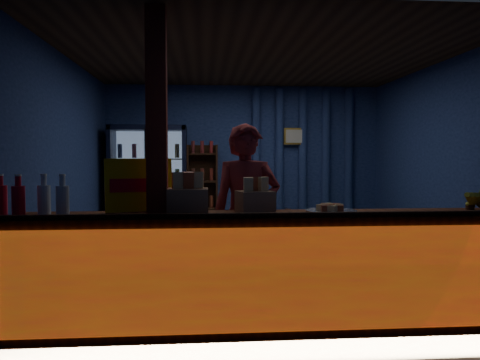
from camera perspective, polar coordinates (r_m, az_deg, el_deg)
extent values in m
plane|color=#515154|center=(5.90, 2.32, -10.98)|extent=(4.60, 4.60, 0.00)
plane|color=navy|center=(7.92, 0.45, 2.09)|extent=(4.60, 0.00, 4.60)
plane|color=navy|center=(3.56, 6.55, 0.95)|extent=(4.60, 0.00, 4.60)
plane|color=navy|center=(5.92, -20.38, 1.59)|extent=(0.00, 4.40, 4.40)
plane|color=navy|center=(6.42, 23.18, 1.63)|extent=(0.00, 4.40, 4.40)
plane|color=#472D19|center=(5.85, 2.37, 14.58)|extent=(4.60, 4.60, 0.00)
cube|color=brown|center=(3.96, 5.64, -10.89)|extent=(4.40, 0.55, 0.95)
cube|color=red|center=(3.69, 6.44, -11.96)|extent=(4.35, 0.02, 0.81)
cube|color=#351D10|center=(3.61, 6.43, -4.27)|extent=(4.40, 0.04, 0.04)
cube|color=maroon|center=(3.81, -10.05, 1.06)|extent=(0.16, 0.16, 2.60)
cube|color=black|center=(7.87, -10.81, -0.52)|extent=(1.20, 0.06, 1.90)
cube|color=black|center=(7.69, -15.26, -0.65)|extent=(0.06, 0.60, 1.90)
cube|color=black|center=(7.56, -6.74, -0.63)|extent=(0.06, 0.60, 1.90)
cube|color=black|center=(7.60, -11.11, 6.22)|extent=(1.20, 0.60, 0.08)
cube|color=black|center=(7.71, -10.97, -7.41)|extent=(1.20, 0.60, 0.08)
cube|color=#99B2D8|center=(7.82, -10.85, -0.54)|extent=(1.08, 0.02, 1.74)
cube|color=white|center=(7.33, -11.29, -0.78)|extent=(1.12, 0.02, 1.78)
cube|color=black|center=(7.31, -11.31, -0.79)|extent=(0.05, 0.05, 1.80)
cube|color=silver|center=(7.69, -10.98, -6.45)|extent=(1.08, 0.48, 0.02)
cylinder|color=#9D3216|center=(7.73, -14.32, -5.46)|extent=(0.07, 0.07, 0.22)
cylinder|color=#186221|center=(7.70, -12.66, -5.48)|extent=(0.07, 0.07, 0.22)
cylinder|color=#936816|center=(7.67, -10.99, -5.50)|extent=(0.07, 0.07, 0.22)
cylinder|color=navy|center=(7.65, -9.31, -5.50)|extent=(0.07, 0.07, 0.22)
cylinder|color=maroon|center=(7.63, -7.61, -5.51)|extent=(0.07, 0.07, 0.22)
cube|color=silver|center=(7.64, -11.01, -3.49)|extent=(1.08, 0.48, 0.02)
cylinder|color=#186221|center=(7.69, -14.36, -2.51)|extent=(0.07, 0.07, 0.22)
cylinder|color=#936816|center=(7.65, -12.69, -2.52)|extent=(0.07, 0.07, 0.22)
cylinder|color=navy|center=(7.62, -11.02, -2.52)|extent=(0.07, 0.07, 0.22)
cylinder|color=maroon|center=(7.60, -9.33, -2.52)|extent=(0.07, 0.07, 0.22)
cylinder|color=#9D3216|center=(7.58, -7.64, -2.52)|extent=(0.07, 0.07, 0.22)
cube|color=silver|center=(7.60, -11.04, -0.49)|extent=(1.08, 0.48, 0.02)
cylinder|color=#936816|center=(7.66, -14.39, 0.47)|extent=(0.07, 0.07, 0.22)
cylinder|color=navy|center=(7.62, -12.73, 0.48)|extent=(0.07, 0.07, 0.22)
cylinder|color=maroon|center=(7.59, -11.05, 0.48)|extent=(0.07, 0.07, 0.22)
cylinder|color=#9D3216|center=(7.57, -9.36, 0.49)|extent=(0.07, 0.07, 0.22)
cylinder|color=#186221|center=(7.56, -7.66, 0.50)|extent=(0.07, 0.07, 0.22)
cube|color=silver|center=(7.59, -11.07, 2.52)|extent=(1.08, 0.48, 0.02)
cylinder|color=navy|center=(7.65, -14.43, 3.46)|extent=(0.07, 0.07, 0.22)
cylinder|color=maroon|center=(7.62, -12.76, 3.48)|extent=(0.07, 0.07, 0.22)
cylinder|color=#9D3216|center=(7.59, -11.08, 3.50)|extent=(0.07, 0.07, 0.22)
cylinder|color=#186221|center=(7.57, -9.38, 3.52)|extent=(0.07, 0.07, 0.22)
cylinder|color=#936816|center=(7.55, -7.68, 3.54)|extent=(0.07, 0.07, 0.22)
cube|color=#351D10|center=(7.86, -4.61, -1.58)|extent=(0.50, 0.02, 1.60)
cube|color=#351D10|center=(7.74, -6.35, -1.66)|extent=(0.03, 0.28, 1.60)
cube|color=#351D10|center=(7.74, -2.87, -1.64)|extent=(0.03, 0.28, 1.60)
cube|color=#351D10|center=(7.82, -4.59, -6.77)|extent=(0.46, 0.26, 0.02)
cube|color=#351D10|center=(7.76, -4.60, -3.49)|extent=(0.46, 0.26, 0.02)
cube|color=#351D10|center=(7.72, -4.62, -0.17)|extent=(0.46, 0.26, 0.02)
cube|color=#351D10|center=(7.71, -4.63, 3.17)|extent=(0.46, 0.26, 0.02)
cylinder|color=navy|center=(7.88, 1.94, 2.08)|extent=(0.14, 0.14, 2.50)
cylinder|color=navy|center=(7.93, 4.81, 2.08)|extent=(0.14, 0.14, 2.50)
cylinder|color=navy|center=(8.01, 7.64, 2.07)|extent=(0.14, 0.14, 2.50)
cylinder|color=navy|center=(8.10, 10.41, 2.06)|extent=(0.14, 0.14, 2.50)
cylinder|color=navy|center=(8.21, 13.11, 2.04)|extent=(0.14, 0.14, 2.50)
cube|color=gold|center=(7.94, 6.66, 5.32)|extent=(0.36, 0.03, 0.28)
cube|color=silver|center=(7.92, 6.69, 5.32)|extent=(0.30, 0.01, 0.22)
imported|color=maroon|center=(4.32, 0.75, -4.51)|extent=(0.66, 0.46, 1.72)
imported|color=#61C264|center=(7.41, 13.99, -5.86)|extent=(0.72, 0.74, 0.59)
cube|color=#351D10|center=(7.28, 5.85, -6.29)|extent=(0.61, 0.48, 0.51)
cylinder|color=#351D10|center=(7.24, 5.86, -3.92)|extent=(0.10, 0.10, 0.10)
cube|color=yellow|center=(4.05, -12.20, -0.61)|extent=(0.57, 0.26, 0.45)
cube|color=red|center=(4.03, -12.24, -0.63)|extent=(0.47, 0.16, 0.11)
cylinder|color=red|center=(4.21, -27.15, -2.20)|extent=(0.10, 0.10, 0.24)
cylinder|color=red|center=(4.20, -27.20, 0.03)|extent=(0.05, 0.05, 0.09)
cylinder|color=white|center=(4.20, -27.22, 0.56)|extent=(0.05, 0.05, 0.02)
cylinder|color=red|center=(4.08, -25.38, -2.33)|extent=(0.10, 0.10, 0.24)
cylinder|color=red|center=(4.07, -25.44, -0.02)|extent=(0.05, 0.05, 0.09)
cylinder|color=white|center=(4.06, -25.45, 0.53)|extent=(0.05, 0.05, 0.02)
cylinder|color=silver|center=(4.09, -22.77, -2.25)|extent=(0.10, 0.10, 0.24)
cylinder|color=silver|center=(4.08, -22.81, 0.05)|extent=(0.05, 0.05, 0.09)
cylinder|color=white|center=(4.08, -22.83, 0.59)|extent=(0.05, 0.05, 0.02)
cylinder|color=silver|center=(3.97, -20.80, -2.37)|extent=(0.10, 0.10, 0.24)
cylinder|color=silver|center=(3.96, -20.85, 0.00)|extent=(0.05, 0.05, 0.09)
cylinder|color=white|center=(3.96, -20.86, 0.56)|extent=(0.05, 0.05, 0.02)
cube|color=#A16E4E|center=(3.81, -6.36, -2.61)|extent=(0.33, 0.27, 0.21)
cube|color=gold|center=(3.80, -7.59, -0.04)|extent=(0.09, 0.06, 0.13)
cube|color=#B54922|center=(3.79, -6.37, -0.03)|extent=(0.09, 0.06, 0.13)
cube|color=gold|center=(3.79, -5.15, -0.03)|extent=(0.09, 0.06, 0.13)
cube|color=#A16E4E|center=(3.87, 1.84, -2.70)|extent=(0.33, 0.29, 0.18)
cube|color=gold|center=(3.84, 0.86, -0.52)|extent=(0.08, 0.07, 0.12)
cube|color=#B54922|center=(3.86, 1.84, -0.50)|extent=(0.08, 0.07, 0.12)
cube|color=gold|center=(3.89, 2.81, -0.48)|extent=(0.08, 0.07, 0.12)
cylinder|color=silver|center=(3.96, 11.04, -3.78)|extent=(0.43, 0.43, 0.02)
cube|color=gold|center=(3.98, 12.21, -3.25)|extent=(0.09, 0.07, 0.05)
cube|color=#B54922|center=(4.03, 11.63, -3.17)|extent=(0.11, 0.11, 0.05)
cube|color=gold|center=(4.04, 10.72, -3.15)|extent=(0.07, 0.09, 0.05)
cube|color=#B54922|center=(4.00, 9.99, -3.20)|extent=(0.11, 0.11, 0.05)
cube|color=gold|center=(3.94, 9.86, -3.30)|extent=(0.09, 0.07, 0.05)
cube|color=#B54922|center=(3.89, 10.43, -3.39)|extent=(0.11, 0.11, 0.05)
cube|color=gold|center=(3.88, 11.38, -3.41)|extent=(0.07, 0.09, 0.05)
cube|color=#B54922|center=(3.92, 12.12, -3.35)|extent=(0.11, 0.11, 0.05)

